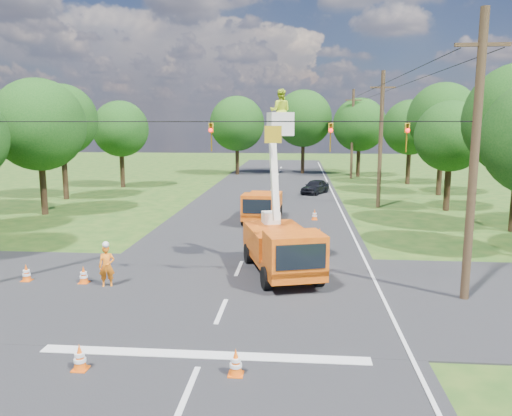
# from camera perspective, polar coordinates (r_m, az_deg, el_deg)

# --- Properties ---
(ground) EXTENTS (140.00, 140.00, 0.00)m
(ground) POSITION_cam_1_polar(r_m,az_deg,el_deg) (36.30, 0.87, -0.23)
(ground) COLOR #1E4715
(ground) RESTS_ON ground
(road_main) EXTENTS (12.00, 100.00, 0.06)m
(road_main) POSITION_cam_1_polar(r_m,az_deg,el_deg) (36.30, 0.87, -0.23)
(road_main) COLOR black
(road_main) RESTS_ON ground
(road_cross) EXTENTS (56.00, 10.00, 0.07)m
(road_cross) POSITION_cam_1_polar(r_m,az_deg,el_deg) (18.91, -3.05, -9.62)
(road_cross) COLOR black
(road_cross) RESTS_ON ground
(stop_bar) EXTENTS (9.00, 0.45, 0.02)m
(stop_bar) POSITION_cam_1_polar(r_m,az_deg,el_deg) (14.17, -6.07, -16.51)
(stop_bar) COLOR silver
(stop_bar) RESTS_ON ground
(edge_line) EXTENTS (0.12, 90.00, 0.02)m
(edge_line) POSITION_cam_1_polar(r_m,az_deg,el_deg) (36.35, 9.71, -0.36)
(edge_line) COLOR silver
(edge_line) RESTS_ON ground
(bucket_truck) EXTENTS (3.70, 6.23, 7.59)m
(bucket_truck) POSITION_cam_1_polar(r_m,az_deg,el_deg) (20.57, 2.98, -3.34)
(bucket_truck) COLOR orange
(bucket_truck) RESTS_ON ground
(second_truck) EXTENTS (2.41, 5.49, 2.01)m
(second_truck) POSITION_cam_1_polar(r_m,az_deg,el_deg) (31.90, 0.72, 0.29)
(second_truck) COLOR orange
(second_truck) RESTS_ON ground
(ground_worker) EXTENTS (0.68, 0.54, 1.66)m
(ground_worker) POSITION_cam_1_polar(r_m,az_deg,el_deg) (20.08, -16.69, -6.39)
(ground_worker) COLOR orange
(ground_worker) RESTS_ON ground
(distant_car) EXTENTS (2.96, 4.07, 1.29)m
(distant_car) POSITION_cam_1_polar(r_m,az_deg,el_deg) (44.93, 6.78, 2.44)
(distant_car) COLOR black
(distant_car) RESTS_ON ground
(traffic_cone_0) EXTENTS (0.38, 0.38, 0.71)m
(traffic_cone_0) POSITION_cam_1_polar(r_m,az_deg,el_deg) (13.97, -19.49, -15.81)
(traffic_cone_0) COLOR #F75B0D
(traffic_cone_0) RESTS_ON ground
(traffic_cone_1) EXTENTS (0.38, 0.38, 0.71)m
(traffic_cone_1) POSITION_cam_1_polar(r_m,az_deg,el_deg) (13.00, -2.33, -17.23)
(traffic_cone_1) COLOR #F75B0D
(traffic_cone_1) RESTS_ON ground
(traffic_cone_2) EXTENTS (0.38, 0.38, 0.71)m
(traffic_cone_2) POSITION_cam_1_polar(r_m,az_deg,el_deg) (24.30, 0.63, -4.34)
(traffic_cone_2) COLOR #F75B0D
(traffic_cone_2) RESTS_ON ground
(traffic_cone_3) EXTENTS (0.38, 0.38, 0.71)m
(traffic_cone_3) POSITION_cam_1_polar(r_m,az_deg,el_deg) (26.94, 7.28, -3.02)
(traffic_cone_3) COLOR #F75B0D
(traffic_cone_3) RESTS_ON ground
(traffic_cone_4) EXTENTS (0.38, 0.38, 0.71)m
(traffic_cone_4) POSITION_cam_1_polar(r_m,az_deg,el_deg) (20.89, -19.10, -7.24)
(traffic_cone_4) COLOR #F75B0D
(traffic_cone_4) RESTS_ON ground
(traffic_cone_5) EXTENTS (0.38, 0.38, 0.71)m
(traffic_cone_5) POSITION_cam_1_polar(r_m,az_deg,el_deg) (22.01, -24.76, -6.75)
(traffic_cone_5) COLOR #F75B0D
(traffic_cone_5) RESTS_ON ground
(traffic_cone_7) EXTENTS (0.38, 0.38, 0.71)m
(traffic_cone_7) POSITION_cam_1_polar(r_m,az_deg,el_deg) (32.66, 6.71, -0.78)
(traffic_cone_7) COLOR #F75B0D
(traffic_cone_7) RESTS_ON ground
(traffic_cone_8) EXTENTS (0.38, 0.38, 0.71)m
(traffic_cone_8) POSITION_cam_1_polar(r_m,az_deg,el_deg) (26.71, 4.87, -3.09)
(traffic_cone_8) COLOR #F75B0D
(traffic_cone_8) RESTS_ON ground
(pole_right_near) EXTENTS (1.80, 0.30, 10.00)m
(pole_right_near) POSITION_cam_1_polar(r_m,az_deg,el_deg) (18.69, 23.69, 5.38)
(pole_right_near) COLOR #4C3823
(pole_right_near) RESTS_ON ground
(pole_right_mid) EXTENTS (1.80, 0.30, 10.00)m
(pole_right_mid) POSITION_cam_1_polar(r_m,az_deg,el_deg) (38.16, 14.06, 7.68)
(pole_right_mid) COLOR #4C3823
(pole_right_mid) RESTS_ON ground
(pole_right_far) EXTENTS (1.80, 0.30, 10.00)m
(pole_right_far) POSITION_cam_1_polar(r_m,az_deg,el_deg) (57.99, 10.95, 8.37)
(pole_right_far) COLOR #4C3823
(pole_right_far) RESTS_ON ground
(signal_span) EXTENTS (18.00, 0.29, 1.07)m
(signal_span) POSITION_cam_1_polar(r_m,az_deg,el_deg) (17.67, 4.02, 8.47)
(signal_span) COLOR black
(signal_span) RESTS_ON ground
(tree_left_d) EXTENTS (6.20, 6.20, 9.24)m
(tree_left_d) POSITION_cam_1_polar(r_m,az_deg,el_deg) (37.07, -23.57, 8.69)
(tree_left_d) COLOR #382616
(tree_left_d) RESTS_ON ground
(tree_left_e) EXTENTS (5.80, 5.80, 9.41)m
(tree_left_e) POSITION_cam_1_polar(r_m,az_deg,el_deg) (44.13, -21.34, 9.34)
(tree_left_e) COLOR #382616
(tree_left_e) RESTS_ON ground
(tree_left_f) EXTENTS (5.40, 5.40, 8.40)m
(tree_left_f) POSITION_cam_1_polar(r_m,az_deg,el_deg) (50.72, -15.23, 8.70)
(tree_left_f) COLOR #382616
(tree_left_f) RESTS_ON ground
(tree_right_c) EXTENTS (5.00, 5.00, 7.83)m
(tree_right_c) POSITION_cam_1_polar(r_m,az_deg,el_deg) (38.21, 21.35, 7.62)
(tree_right_c) COLOR #382616
(tree_right_c) RESTS_ON ground
(tree_right_d) EXTENTS (6.00, 6.00, 9.70)m
(tree_right_d) POSITION_cam_1_polar(r_m,az_deg,el_deg) (46.33, 20.59, 9.60)
(tree_right_d) COLOR #382616
(tree_right_d) RESTS_ON ground
(tree_right_e) EXTENTS (5.60, 5.60, 8.63)m
(tree_right_e) POSITION_cam_1_polar(r_m,az_deg,el_deg) (53.87, 17.21, 8.78)
(tree_right_e) COLOR #382616
(tree_right_e) RESTS_ON ground
(tree_far_a) EXTENTS (6.60, 6.60, 9.50)m
(tree_far_a) POSITION_cam_1_polar(r_m,az_deg,el_deg) (61.14, -2.18, 9.61)
(tree_far_a) COLOR #382616
(tree_far_a) RESTS_ON ground
(tree_far_b) EXTENTS (7.00, 7.00, 10.32)m
(tree_far_b) POSITION_cam_1_polar(r_m,az_deg,el_deg) (62.68, 5.44, 10.14)
(tree_far_b) COLOR #382616
(tree_far_b) RESTS_ON ground
(tree_far_c) EXTENTS (6.20, 6.20, 9.18)m
(tree_far_c) POSITION_cam_1_polar(r_m,az_deg,el_deg) (60.08, 11.74, 9.29)
(tree_far_c) COLOR #382616
(tree_far_c) RESTS_ON ground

